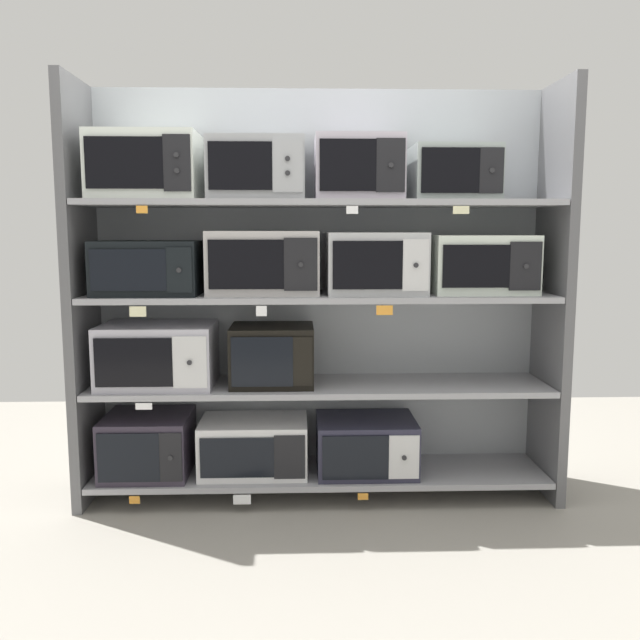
% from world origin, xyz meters
% --- Properties ---
extents(ground, '(6.37, 6.00, 0.02)m').
position_xyz_m(ground, '(0.00, -1.00, -0.01)').
color(ground, gray).
extents(back_panel, '(2.57, 0.04, 2.15)m').
position_xyz_m(back_panel, '(0.00, 0.25, 1.07)').
color(back_panel, '#9EA3A8').
rests_on(back_panel, ground).
extents(upright_left, '(0.05, 0.47, 2.15)m').
position_xyz_m(upright_left, '(-1.22, 0.00, 1.07)').
color(upright_left, '#5B5B5E').
rests_on(upright_left, ground).
extents(upright_right, '(0.05, 0.47, 2.15)m').
position_xyz_m(upright_right, '(1.22, 0.00, 1.07)').
color(upright_right, '#5B5B5E').
rests_on(upright_right, ground).
extents(shelf_0, '(2.37, 0.47, 0.03)m').
position_xyz_m(shelf_0, '(0.00, 0.00, 0.12)').
color(shelf_0, '#99999E').
rests_on(shelf_0, ground).
extents(microwave_0, '(0.44, 0.44, 0.31)m').
position_xyz_m(microwave_0, '(-0.91, -0.00, 0.29)').
color(microwave_0, '#2E2734').
rests_on(microwave_0, shelf_0).
extents(microwave_1, '(0.56, 0.38, 0.28)m').
position_xyz_m(microwave_1, '(-0.35, -0.00, 0.27)').
color(microwave_1, silver).
rests_on(microwave_1, shelf_0).
extents(microwave_2, '(0.52, 0.42, 0.28)m').
position_xyz_m(microwave_2, '(0.24, -0.00, 0.27)').
color(microwave_2, '#272739').
rests_on(microwave_2, shelf_0).
extents(price_tag_0, '(0.05, 0.00, 0.04)m').
position_xyz_m(price_tag_0, '(-0.93, -0.24, 0.08)').
color(price_tag_0, orange).
extents(price_tag_1, '(0.09, 0.00, 0.05)m').
position_xyz_m(price_tag_1, '(-0.40, -0.24, 0.07)').
color(price_tag_1, white).
extents(price_tag_2, '(0.05, 0.00, 0.03)m').
position_xyz_m(price_tag_2, '(0.21, -0.24, 0.08)').
color(price_tag_2, orange).
extents(shelf_1, '(2.37, 0.47, 0.03)m').
position_xyz_m(shelf_1, '(0.00, 0.00, 0.59)').
color(shelf_1, '#99999E').
extents(microwave_3, '(0.58, 0.43, 0.32)m').
position_xyz_m(microwave_3, '(-0.84, -0.00, 0.77)').
color(microwave_3, '#B5B2C0').
rests_on(microwave_3, shelf_1).
extents(microwave_4, '(0.43, 0.36, 0.31)m').
position_xyz_m(microwave_4, '(-0.25, -0.00, 0.76)').
color(microwave_4, black).
rests_on(microwave_4, shelf_1).
extents(price_tag_3, '(0.08, 0.00, 0.03)m').
position_xyz_m(price_tag_3, '(-0.87, -0.24, 0.56)').
color(price_tag_3, white).
extents(shelf_2, '(2.37, 0.47, 0.03)m').
position_xyz_m(shelf_2, '(0.00, 0.00, 1.07)').
color(shelf_2, '#99999E').
extents(microwave_5, '(0.52, 0.42, 0.27)m').
position_xyz_m(microwave_5, '(-0.87, -0.00, 1.22)').
color(microwave_5, black).
rests_on(microwave_5, shelf_2).
extents(microwave_6, '(0.56, 0.37, 0.32)m').
position_xyz_m(microwave_6, '(-0.29, -0.00, 1.24)').
color(microwave_6, beige).
rests_on(microwave_6, shelf_2).
extents(microwave_7, '(0.50, 0.40, 0.31)m').
position_xyz_m(microwave_7, '(0.28, -0.00, 1.24)').
color(microwave_7, '#B6B8BA').
rests_on(microwave_7, shelf_2).
extents(microwave_8, '(0.52, 0.36, 0.30)m').
position_xyz_m(microwave_8, '(0.83, -0.00, 1.23)').
color(microwave_8, silver).
rests_on(microwave_8, shelf_2).
extents(price_tag_4, '(0.08, 0.00, 0.05)m').
position_xyz_m(price_tag_4, '(-0.88, -0.24, 1.02)').
color(price_tag_4, beige).
extents(price_tag_5, '(0.05, 0.00, 0.05)m').
position_xyz_m(price_tag_5, '(-0.29, -0.24, 1.02)').
color(price_tag_5, white).
extents(price_tag_6, '(0.08, 0.00, 0.05)m').
position_xyz_m(price_tag_6, '(0.30, -0.24, 1.02)').
color(price_tag_6, orange).
extents(shelf_3, '(2.37, 0.47, 0.03)m').
position_xyz_m(shelf_3, '(0.00, 0.00, 1.54)').
color(shelf_3, '#99999E').
extents(microwave_9, '(0.52, 0.42, 0.33)m').
position_xyz_m(microwave_9, '(-0.87, -0.00, 1.72)').
color(microwave_9, silver).
rests_on(microwave_9, shelf_3).
extents(microwave_10, '(0.47, 0.43, 0.30)m').
position_xyz_m(microwave_10, '(-0.32, -0.00, 1.71)').
color(microwave_10, '#9D9FA3').
rests_on(microwave_10, shelf_3).
extents(microwave_11, '(0.43, 0.39, 0.32)m').
position_xyz_m(microwave_11, '(0.19, -0.00, 1.71)').
color(microwave_11, '#BBB2C1').
rests_on(microwave_11, shelf_3).
extents(microwave_12, '(0.42, 0.39, 0.27)m').
position_xyz_m(microwave_12, '(0.67, -0.00, 1.69)').
color(microwave_12, '#99A5A0').
rests_on(microwave_12, shelf_3).
extents(price_tag_7, '(0.05, 0.00, 0.04)m').
position_xyz_m(price_tag_7, '(-0.84, -0.24, 1.50)').
color(price_tag_7, orange).
extents(price_tag_8, '(0.06, 0.00, 0.04)m').
position_xyz_m(price_tag_8, '(0.14, -0.24, 1.50)').
color(price_tag_8, white).
extents(price_tag_9, '(0.08, 0.00, 0.04)m').
position_xyz_m(price_tag_9, '(0.66, -0.24, 1.50)').
color(price_tag_9, beige).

